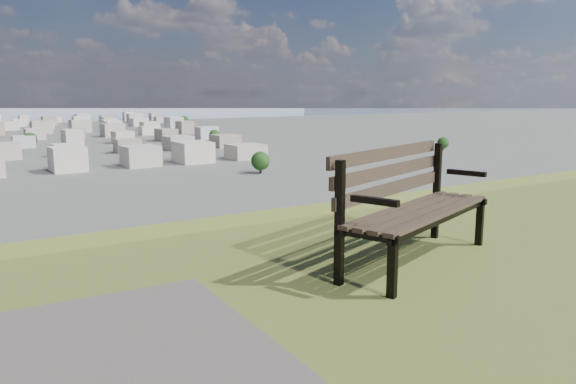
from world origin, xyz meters
TOP-DOWN VIEW (x-y plane):
  - park_bench at (0.74, 2.16)m, footprint 1.88×1.14m

SIDE VIEW (x-z plane):
  - park_bench at x=0.74m, z-range 25.06..26.00m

